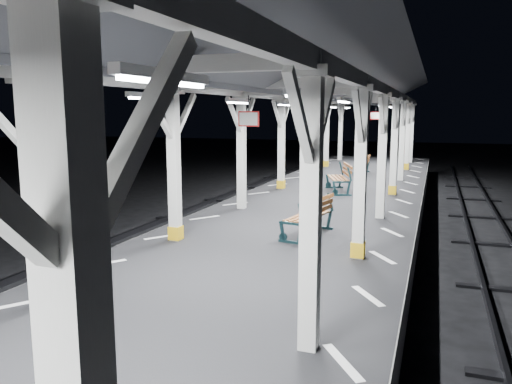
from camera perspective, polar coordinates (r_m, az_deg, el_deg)
The scene contains 9 objects.
ground at distance 9.05m, azimuth -3.77°, elevation -15.83°, with size 120.00×120.00×0.00m, color black.
platform at distance 8.85m, azimuth -3.81°, elevation -12.90°, with size 6.00×50.00×1.00m, color black.
hazard_stripes_left at distance 9.88m, azimuth -17.11°, elevation -7.84°, with size 1.00×48.00×0.01m, color silver.
hazard_stripes_right at distance 8.07m, azimuth 12.66°, elevation -11.51°, with size 1.00×48.00×0.01m, color silver.
track_left at distance 11.81m, azimuth -27.02°, elevation -10.36°, with size 2.20×60.00×0.16m.
canopy at distance 8.23m, azimuth -4.15°, elevation 14.26°, with size 5.40×49.00×4.65m.
bench_mid at distance 11.46m, azimuth 6.36°, elevation -2.65°, with size 0.93×1.78×0.92m.
bench_far at distance 18.02m, azimuth 9.70°, elevation 1.70°, with size 1.24×1.97×1.01m.
bench_extra at distance 23.54m, azimuth 12.19°, elevation 3.15°, with size 0.60×1.59×0.86m.
Camera 1 is at (3.31, -7.51, 3.81)m, focal length 35.00 mm.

